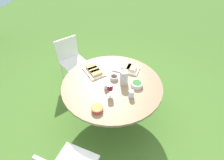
% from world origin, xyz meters
% --- Properties ---
extents(ground_plane, '(40.00, 40.00, 0.00)m').
position_xyz_m(ground_plane, '(0.00, 0.00, 0.00)').
color(ground_plane, '#4C7A2D').
extents(dining_table, '(1.43, 1.43, 0.75)m').
position_xyz_m(dining_table, '(0.00, 0.00, 0.66)').
color(dining_table, '#4C4C51').
rests_on(dining_table, ground_plane).
extents(chair_near_left, '(0.61, 0.61, 0.89)m').
position_xyz_m(chair_near_left, '(0.92, 0.87, 0.52)').
color(chair_near_left, white).
rests_on(chair_near_left, ground_plane).
extents(water_pitcher, '(0.12, 0.11, 0.20)m').
position_xyz_m(water_pitcher, '(0.03, -0.16, 0.84)').
color(water_pitcher, silver).
rests_on(water_pitcher, dining_table).
extents(wine_glass, '(0.08, 0.08, 0.17)m').
position_xyz_m(wine_glass, '(-0.22, 0.01, 0.87)').
color(wine_glass, silver).
rests_on(wine_glass, dining_table).
extents(platter_bread_main, '(0.32, 0.44, 0.07)m').
position_xyz_m(platter_bread_main, '(0.34, -0.21, 0.77)').
color(platter_bread_main, white).
rests_on(platter_bread_main, dining_table).
extents(platter_charcuterie, '(0.43, 0.40, 0.06)m').
position_xyz_m(platter_charcuterie, '(0.23, 0.29, 0.77)').
color(platter_charcuterie, white).
rests_on(platter_charcuterie, dining_table).
extents(bowl_fries, '(0.14, 0.14, 0.05)m').
position_xyz_m(bowl_fries, '(-0.50, 0.14, 0.78)').
color(bowl_fries, '#B74733').
rests_on(bowl_fries, dining_table).
extents(bowl_salad, '(0.16, 0.16, 0.06)m').
position_xyz_m(bowl_salad, '(-0.03, -0.35, 0.78)').
color(bowl_salad, white).
rests_on(bowl_salad, dining_table).
extents(bowl_olives, '(0.12, 0.12, 0.05)m').
position_xyz_m(bowl_olives, '(0.10, -0.02, 0.77)').
color(bowl_olives, silver).
rests_on(bowl_olives, dining_table).
extents(cup_water_near, '(0.07, 0.07, 0.10)m').
position_xyz_m(cup_water_near, '(-0.24, -0.27, 0.80)').
color(cup_water_near, silver).
rests_on(cup_water_near, dining_table).
extents(cup_water_far, '(0.06, 0.06, 0.08)m').
position_xyz_m(cup_water_far, '(-0.11, 0.07, 0.79)').
color(cup_water_far, silver).
rests_on(cup_water_far, dining_table).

